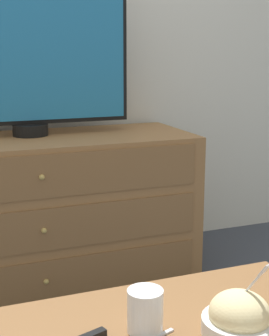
% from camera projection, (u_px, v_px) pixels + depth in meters
% --- Properties ---
extents(ground_plane, '(12.00, 12.00, 0.00)m').
position_uv_depth(ground_plane, '(0.00, 260.00, 2.76)').
color(ground_plane, '#383D47').
extents(dresser, '(1.55, 0.58, 0.70)m').
position_uv_depth(dresser, '(32.00, 211.00, 2.44)').
color(dresser, olive).
rests_on(dresser, ground_plane).
extents(tv, '(0.97, 0.17, 0.69)m').
position_uv_depth(tv, '(27.00, 59.00, 2.36)').
color(tv, black).
rests_on(tv, dresser).
extents(takeout_bowl, '(0.17, 0.17, 0.18)m').
position_uv_depth(takeout_bowl, '(239.00, 318.00, 1.18)').
color(takeout_bowl, silver).
rests_on(takeout_bowl, coffee_table).
extents(drink_cup, '(0.08, 0.08, 0.10)m').
position_uv_depth(drink_cup, '(145.00, 313.00, 1.19)').
color(drink_cup, beige).
rests_on(drink_cup, coffee_table).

